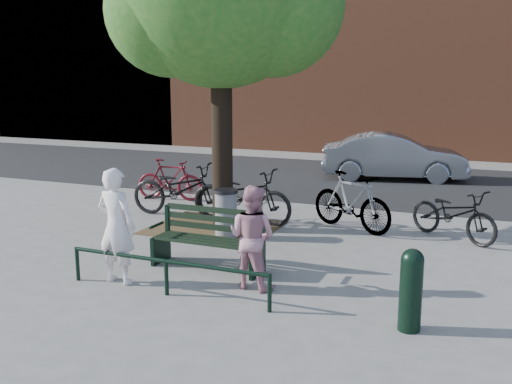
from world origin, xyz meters
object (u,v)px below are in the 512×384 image
at_px(person_right, 252,237).
at_px(bollard, 411,287).
at_px(park_bench, 209,237).
at_px(bicycle_c, 243,196).
at_px(person_left, 116,226).
at_px(litter_bin, 226,213).
at_px(parked_car, 394,157).

height_order(person_right, bollard, person_right).
xyz_separation_m(park_bench, bicycle_c, (-0.64, 2.76, 0.08)).
bearing_deg(person_right, person_left, 24.58).
relative_size(person_right, litter_bin, 1.61).
distance_m(park_bench, litter_bin, 1.67).
bearing_deg(litter_bin, person_left, -98.69).
bearing_deg(park_bench, bollard, -19.56).
relative_size(litter_bin, bicycle_c, 0.42).
bearing_deg(litter_bin, park_bench, -73.21).
distance_m(person_right, bollard, 2.33).
xyz_separation_m(person_left, bicycle_c, (0.26, 3.88, -0.28)).
height_order(bollard, litter_bin, bollard).
distance_m(park_bench, bicycle_c, 2.83).
bearing_deg(person_left, person_right, -160.36).
bearing_deg(bollard, person_left, 179.78).
relative_size(bollard, parked_car, 0.24).
bearing_deg(person_right, litter_bin, -48.93).
bearing_deg(bicycle_c, park_bench, -162.81).
bearing_deg(litter_bin, person_right, -56.32).
distance_m(person_left, parked_car, 10.40).
height_order(park_bench, bollard, bollard).
relative_size(park_bench, person_right, 1.19).
relative_size(person_left, bollard, 1.70).
height_order(park_bench, litter_bin, park_bench).
bearing_deg(person_left, parked_car, -99.96).
xyz_separation_m(person_right, bicycle_c, (-1.59, 3.30, -0.17)).
bearing_deg(person_left, bollard, -177.77).
bearing_deg(bicycle_c, parked_car, -13.38).
xyz_separation_m(bollard, parked_car, (-1.86, 10.18, 0.14)).
relative_size(person_right, bicycle_c, 0.68).
distance_m(person_right, litter_bin, 2.60).
bearing_deg(parked_car, person_right, 164.91).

